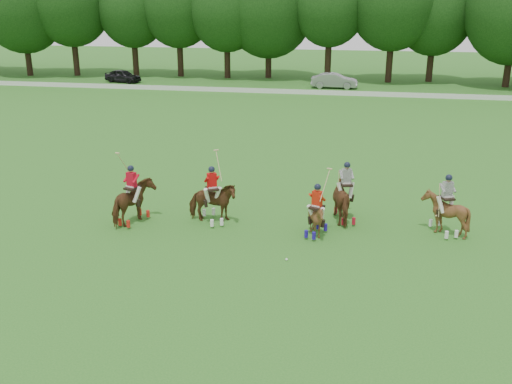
% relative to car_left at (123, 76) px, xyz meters
% --- Properties ---
extents(ground, '(180.00, 180.00, 0.00)m').
position_rel_car_left_xyz_m(ground, '(21.96, -42.50, -0.70)').
color(ground, '#25681D').
rests_on(ground, ground).
extents(tree_line, '(117.98, 14.32, 14.75)m').
position_rel_car_left_xyz_m(tree_line, '(22.23, 5.55, 7.53)').
color(tree_line, black).
rests_on(tree_line, ground).
extents(boundary_rail, '(120.00, 0.10, 0.44)m').
position_rel_car_left_xyz_m(boundary_rail, '(21.96, -4.50, -0.48)').
color(boundary_rail, white).
rests_on(boundary_rail, ground).
extents(car_left, '(4.38, 2.59, 1.40)m').
position_rel_car_left_xyz_m(car_left, '(0.00, 0.00, 0.00)').
color(car_left, black).
rests_on(car_left, ground).
extents(car_mid, '(4.71, 1.66, 1.55)m').
position_rel_car_left_xyz_m(car_mid, '(23.04, 0.00, 0.07)').
color(car_mid, '#959499').
rests_on(car_mid, ground).
extents(polo_red_a, '(1.46, 2.23, 2.97)m').
position_rel_car_left_xyz_m(polo_red_a, '(17.44, -39.03, 0.19)').
color(polo_red_a, '#522C16').
rests_on(polo_red_a, ground).
extents(polo_red_b, '(2.14, 2.06, 2.91)m').
position_rel_car_left_xyz_m(polo_red_b, '(20.55, -38.35, 0.16)').
color(polo_red_b, '#522C16').
rests_on(polo_red_b, ground).
extents(polo_red_c, '(1.47, 1.55, 2.64)m').
position_rel_car_left_xyz_m(polo_red_c, '(24.81, -38.96, 0.03)').
color(polo_red_c, '#522C16').
rests_on(polo_red_c, ground).
extents(polo_stripe_a, '(1.53, 2.32, 2.49)m').
position_rel_car_left_xyz_m(polo_stripe_a, '(25.81, -37.12, 0.22)').
color(polo_stripe_a, '#522C16').
rests_on(polo_stripe_a, ground).
extents(polo_stripe_b, '(1.85, 1.94, 2.39)m').
position_rel_car_left_xyz_m(polo_stripe_b, '(29.63, -37.79, 0.17)').
color(polo_stripe_b, '#522C16').
rests_on(polo_stripe_b, ground).
extents(polo_ball, '(0.09, 0.09, 0.09)m').
position_rel_car_left_xyz_m(polo_ball, '(24.02, -41.37, -0.65)').
color(polo_ball, white).
rests_on(polo_ball, ground).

